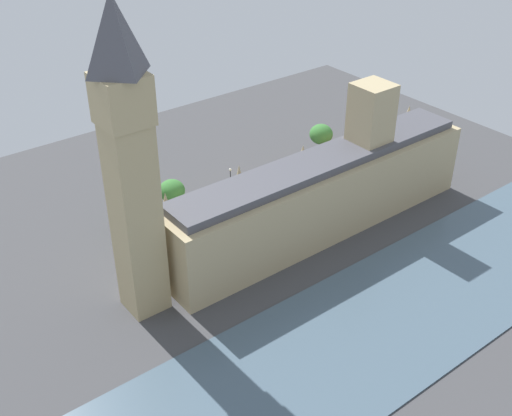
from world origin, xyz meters
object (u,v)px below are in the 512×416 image
car_yellow_cab_under_trees (247,214)px  plane_tree_midblock (133,201)px  double_decker_bus_by_river_gate (295,182)px  plane_tree_trailing (321,134)px  clock_tower (129,162)px  street_lamp_kerbside (322,145)px  car_blue_corner (197,232)px  street_lamp_leading (230,177)px  parliament_building (325,191)px  double_decker_bus_far_end (349,158)px  pedestrian_near_tower (300,205)px  plane_tree_opposite_hall (172,191)px

car_yellow_cab_under_trees → plane_tree_midblock: bearing=63.1°
double_decker_bus_by_river_gate → plane_tree_trailing: size_ratio=1.08×
clock_tower → street_lamp_kerbside: clock_tower is taller
car_yellow_cab_under_trees → car_blue_corner: size_ratio=0.86×
clock_tower → plane_tree_trailing: 67.12m
car_blue_corner → plane_tree_midblock: plane_tree_midblock is taller
street_lamp_kerbside → plane_tree_trailing: bearing=17.8°
clock_tower → car_blue_corner: 35.24m
car_blue_corner → street_lamp_leading: (8.72, -14.68, 3.88)m
parliament_building → car_yellow_cab_under_trees: size_ratio=17.05×
double_decker_bus_far_end → plane_tree_trailing: plane_tree_trailing is taller
clock_tower → pedestrian_near_tower: 50.92m
double_decker_bus_far_end → plane_tree_opposite_hall: (7.14, 44.83, 3.77)m
plane_tree_trailing → clock_tower: bearing=109.2°
pedestrian_near_tower → double_decker_bus_far_end: bearing=50.5°
parliament_building → street_lamp_kerbside: (21.46, -19.44, -3.96)m
double_decker_bus_by_river_gate → street_lamp_leading: street_lamp_leading is taller
car_yellow_cab_under_trees → plane_tree_opposite_hall: size_ratio=0.47×
parliament_building → car_blue_corner: (13.22, 22.25, -7.79)m
parliament_building → plane_tree_trailing: size_ratio=7.18×
plane_tree_opposite_hall → street_lamp_kerbside: bearing=-91.1°
parliament_building → plane_tree_midblock: 38.49m
double_decker_bus_by_river_gate → car_blue_corner: bearing=91.1°
parliament_building → clock_tower: (0.96, 41.01, 19.39)m
car_yellow_cab_under_trees → double_decker_bus_far_end: bearing=-86.1°
plane_tree_trailing → street_lamp_leading: 26.99m
clock_tower → double_decker_bus_far_end: 69.92m
double_decker_bus_far_end → car_yellow_cab_under_trees: (-2.71, 32.72, -1.75)m
double_decker_bus_far_end → car_yellow_cab_under_trees: double_decker_bus_far_end is taller
pedestrian_near_tower → street_lamp_kerbside: (13.00, -18.17, 4.03)m
parliament_building → car_yellow_cab_under_trees: (12.41, 10.16, -7.80)m
plane_tree_trailing → double_decker_bus_by_river_gate: bearing=117.1°
double_decker_bus_by_river_gate → street_lamp_kerbside: (7.07, -14.82, 2.10)m
street_lamp_kerbside → clock_tower: bearing=108.7°
pedestrian_near_tower → street_lamp_leading: street_lamp_leading is taller
clock_tower → street_lamp_kerbside: 67.97m
clock_tower → pedestrian_near_tower: bearing=-79.9°
car_yellow_cab_under_trees → street_lamp_leading: street_lamp_leading is taller
street_lamp_leading → plane_tree_opposite_hall: bearing=88.8°
plane_tree_opposite_hall → plane_tree_midblock: plane_tree_midblock is taller
car_yellow_cab_under_trees → clock_tower: bearing=109.5°
plane_tree_opposite_hall → plane_tree_trailing: plane_tree_trailing is taller
double_decker_bus_far_end → plane_tree_midblock: (7.51, 53.65, 4.54)m
plane_tree_opposite_hall → street_lamp_kerbside: size_ratio=1.28×
double_decker_bus_far_end → plane_tree_midblock: bearing=81.9°
clock_tower → car_yellow_cab_under_trees: bearing=-69.6°
plane_tree_midblock → street_lamp_leading: bearing=-91.7°
pedestrian_near_tower → clock_tower: bearing=-136.8°
double_decker_bus_far_end → street_lamp_kerbside: bearing=26.0°
street_lamp_kerbside → parliament_building: bearing=137.8°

